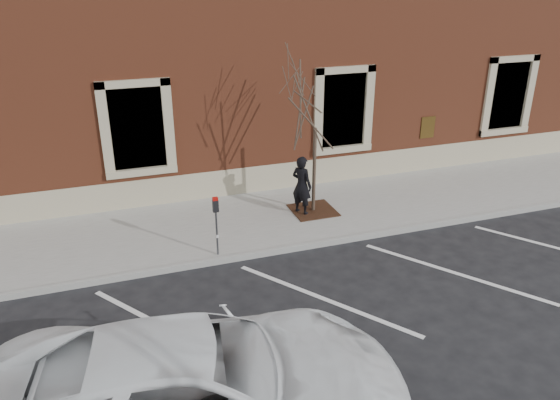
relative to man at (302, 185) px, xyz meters
name	(u,v)px	position (x,y,z in m)	size (l,w,h in m)	color
ground	(288,251)	(-0.97, -1.63, -0.97)	(120.00, 120.00, 0.00)	#28282B
sidewalk_near	(266,219)	(-0.97, 0.12, -0.89)	(40.00, 3.50, 0.15)	#B2ADA7
curb_near	(289,249)	(-0.97, -1.68, -0.89)	(40.00, 0.12, 0.15)	#9E9E99
parking_stripes	(324,299)	(-0.97, -3.83, -0.96)	(28.00, 4.40, 0.01)	silver
building_civic	(211,42)	(-0.97, 6.11, 3.03)	(40.00, 8.62, 8.00)	brown
man	(302,185)	(0.00, 0.00, 0.00)	(0.59, 0.39, 1.63)	black
parking_meter	(216,215)	(-2.68, -1.51, 0.19)	(0.13, 0.10, 1.45)	#595B60
tree_grate	(313,210)	(0.37, 0.04, -0.80)	(1.16, 1.16, 0.03)	#3A1C12
sapling	(316,104)	(0.37, 0.04, 2.18)	(2.57, 2.57, 4.28)	#4F3D30
white_truck	(198,388)	(-4.09, -6.47, -0.11)	(2.84, 6.15, 1.71)	white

